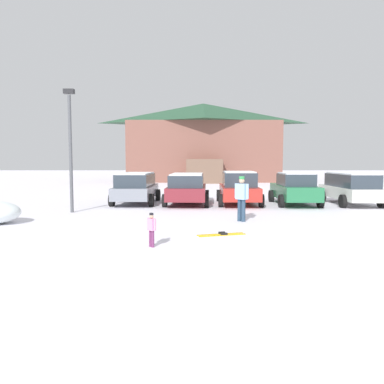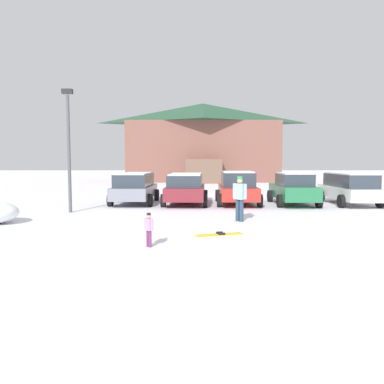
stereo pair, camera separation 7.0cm
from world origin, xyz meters
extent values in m
plane|color=white|center=(0.00, 0.00, 0.00)|extent=(160.00, 160.00, 0.00)
cube|color=brown|center=(-0.11, 33.83, 3.18)|extent=(16.02, 7.18, 6.35)
pyramid|color=#274E35|center=(-0.11, 33.83, 7.43)|extent=(16.62, 7.78, 2.16)
cube|color=brown|center=(-0.12, 29.36, 1.20)|extent=(3.60, 1.81, 2.40)
cube|color=gray|center=(-4.28, 11.72, 0.62)|extent=(1.93, 4.51, 0.61)
cube|color=#2D3842|center=(-4.29, 11.63, 1.24)|extent=(1.68, 3.44, 0.63)
cube|color=white|center=(-4.29, 11.63, 1.58)|extent=(1.57, 3.26, 0.06)
cylinder|color=black|center=(-5.22, 13.13, 0.32)|extent=(0.24, 0.65, 0.64)
cylinder|color=black|center=(-3.27, 13.08, 0.32)|extent=(0.24, 0.65, 0.64)
cylinder|color=black|center=(-5.30, 10.37, 0.32)|extent=(0.24, 0.65, 0.64)
cylinder|color=black|center=(-3.35, 10.31, 0.32)|extent=(0.24, 0.65, 0.64)
cube|color=maroon|center=(-1.61, 11.36, 0.63)|extent=(2.07, 4.39, 0.63)
cube|color=#2D3842|center=(-1.61, 11.28, 1.24)|extent=(1.80, 3.35, 0.58)
cube|color=white|center=(-1.61, 11.28, 1.56)|extent=(1.68, 3.18, 0.06)
cylinder|color=black|center=(-2.56, 12.74, 0.32)|extent=(0.25, 0.65, 0.64)
cylinder|color=black|center=(-0.54, 12.66, 0.32)|extent=(0.25, 0.65, 0.64)
cylinder|color=black|center=(-2.68, 10.07, 0.32)|extent=(0.25, 0.65, 0.64)
cylinder|color=black|center=(-0.65, 9.98, 0.32)|extent=(0.25, 0.65, 0.64)
cube|color=#AD2B24|center=(1.06, 11.41, 0.63)|extent=(1.95, 4.39, 0.62)
cube|color=#2D3842|center=(1.05, 11.20, 1.29)|extent=(1.67, 2.30, 0.70)
cube|color=white|center=(1.05, 11.20, 1.67)|extent=(1.55, 2.19, 0.06)
cylinder|color=black|center=(0.13, 12.79, 0.32)|extent=(0.24, 0.65, 0.64)
cylinder|color=black|center=(2.07, 12.72, 0.32)|extent=(0.24, 0.65, 0.64)
cylinder|color=black|center=(0.04, 10.10, 0.32)|extent=(0.24, 0.65, 0.64)
cylinder|color=black|center=(1.99, 10.04, 0.32)|extent=(0.24, 0.65, 0.64)
cube|color=#257145|center=(3.88, 11.16, 0.66)|extent=(1.80, 4.12, 0.68)
cube|color=#2D3842|center=(3.87, 10.95, 1.29)|extent=(1.56, 2.16, 0.58)
cube|color=white|center=(3.87, 10.95, 1.61)|extent=(1.45, 2.05, 0.06)
cylinder|color=black|center=(2.97, 12.44, 0.32)|extent=(0.23, 0.64, 0.64)
cylinder|color=black|center=(4.83, 12.41, 0.32)|extent=(0.23, 0.64, 0.64)
cylinder|color=black|center=(2.92, 9.91, 0.32)|extent=(0.23, 0.64, 0.64)
cylinder|color=black|center=(4.78, 9.87, 0.32)|extent=(0.23, 0.64, 0.64)
cube|color=white|center=(6.76, 11.23, 0.62)|extent=(1.73, 4.50, 0.59)
cube|color=#2D3842|center=(6.76, 11.14, 1.24)|extent=(1.52, 3.42, 0.65)
cube|color=white|center=(6.76, 11.14, 1.59)|extent=(1.42, 3.25, 0.06)
cylinder|color=black|center=(5.83, 12.62, 0.32)|extent=(0.22, 0.64, 0.64)
cylinder|color=black|center=(7.67, 12.63, 0.32)|extent=(0.22, 0.64, 0.64)
cylinder|color=black|center=(5.84, 9.83, 0.32)|extent=(0.22, 0.64, 0.64)
cylinder|color=black|center=(7.69, 9.84, 0.32)|extent=(0.22, 0.64, 0.64)
cylinder|color=#2B4159|center=(0.41, 5.91, 0.41)|extent=(0.15, 0.15, 0.82)
cylinder|color=#2B4159|center=(0.54, 5.78, 0.41)|extent=(0.15, 0.15, 0.82)
cube|color=#99BEE3|center=(0.47, 5.85, 1.11)|extent=(0.45, 0.45, 0.58)
cylinder|color=#99BEE3|center=(0.29, 6.03, 1.12)|extent=(0.11, 0.11, 0.55)
cylinder|color=#99BEE3|center=(0.65, 5.67, 1.12)|extent=(0.11, 0.11, 0.55)
sphere|color=tan|center=(0.47, 5.85, 1.50)|extent=(0.21, 0.21, 0.21)
cylinder|color=green|center=(0.47, 5.85, 1.62)|extent=(0.20, 0.20, 0.10)
cylinder|color=#70315F|center=(-2.37, 1.68, 0.22)|extent=(0.08, 0.08, 0.44)
cylinder|color=#70315F|center=(-2.44, 1.75, 0.22)|extent=(0.08, 0.08, 0.44)
cube|color=pink|center=(-2.41, 1.72, 0.59)|extent=(0.24, 0.24, 0.31)
cylinder|color=pink|center=(-2.31, 1.62, 0.60)|extent=(0.06, 0.06, 0.29)
cylinder|color=pink|center=(-2.50, 1.82, 0.60)|extent=(0.06, 0.06, 0.29)
sphere|color=tan|center=(-2.41, 1.72, 0.81)|extent=(0.11, 0.11, 0.11)
cylinder|color=black|center=(-2.41, 1.72, 0.87)|extent=(0.11, 0.11, 0.05)
cube|color=#E7AF10|center=(-0.44, 3.19, 0.01)|extent=(1.45, 0.50, 0.02)
cube|color=black|center=(-0.39, 3.20, 0.05)|extent=(0.21, 0.13, 0.06)
cube|color=#E7AF10|center=(-0.50, 3.38, 0.01)|extent=(1.45, 0.50, 0.02)
cube|color=black|center=(-0.45, 3.39, 0.05)|extent=(0.21, 0.13, 0.06)
cylinder|color=#515459|center=(-6.57, 8.26, 2.51)|extent=(0.14, 0.14, 5.02)
cube|color=#232326|center=(-6.57, 8.26, 5.17)|extent=(0.44, 0.24, 0.20)
camera|label=1|loc=(-1.36, -7.86, 2.24)|focal=35.00mm
camera|label=2|loc=(-1.29, -7.86, 2.24)|focal=35.00mm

